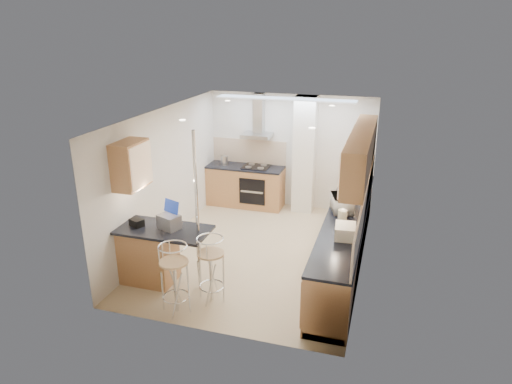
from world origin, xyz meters
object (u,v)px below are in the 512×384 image
(microwave, at_px, (342,204))
(laptop, at_px, (169,222))
(bread_bin, at_px, (345,231))
(bar_stool_end, at_px, (211,269))
(bar_stool_near, at_px, (175,279))

(microwave, distance_m, laptop, 2.86)
(bread_bin, bearing_deg, microwave, 94.14)
(microwave, distance_m, bread_bin, 1.02)
(laptop, xyz_separation_m, bar_stool_end, (0.78, -0.28, -0.54))
(laptop, distance_m, bar_stool_near, 0.96)
(bar_stool_near, height_order, bar_stool_end, bar_stool_near)
(bar_stool_near, distance_m, bread_bin, 2.54)
(bar_stool_near, xyz_separation_m, bread_bin, (2.19, 1.18, 0.49))
(microwave, bearing_deg, bread_bin, 171.98)
(bar_stool_near, relative_size, bread_bin, 2.80)
(laptop, height_order, bread_bin, laptop)
(microwave, height_order, bread_bin, microwave)
(laptop, xyz_separation_m, bread_bin, (2.59, 0.49, -0.03))
(laptop, distance_m, bread_bin, 2.64)
(microwave, relative_size, bar_stool_end, 0.49)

